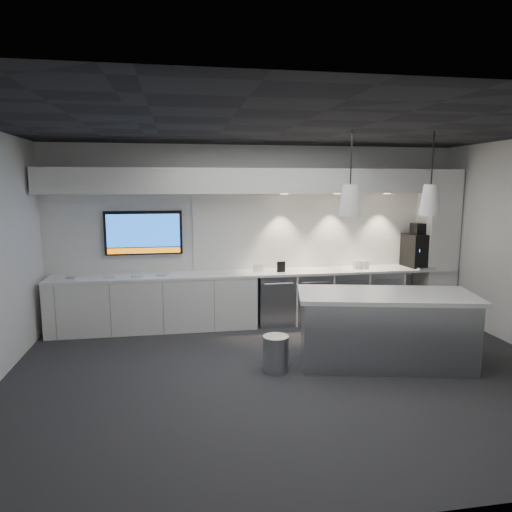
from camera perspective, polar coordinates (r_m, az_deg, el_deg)
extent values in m
plane|color=#2A2A2D|center=(5.86, 4.42, -14.67)|extent=(7.00, 7.00, 0.00)
plane|color=black|center=(5.41, 4.82, 15.85)|extent=(7.00, 7.00, 0.00)
plane|color=white|center=(7.87, 0.13, 2.76)|extent=(7.00, 0.00, 7.00)
plane|color=white|center=(3.13, 16.00, -7.06)|extent=(7.00, 0.00, 7.00)
cube|color=white|center=(7.64, 0.54, -2.13)|extent=(6.80, 0.65, 0.04)
cube|color=white|center=(7.64, -12.57, -5.81)|extent=(3.30, 0.63, 0.86)
cube|color=#9A9DA3|center=(7.79, 2.36, -5.35)|extent=(0.60, 0.61, 0.85)
cube|color=#9A9DA3|center=(7.94, 6.82, -5.13)|extent=(0.60, 0.61, 0.85)
cube|color=#9A9DA3|center=(8.14, 11.10, -4.89)|extent=(0.60, 0.61, 0.85)
cube|color=#9A9DA3|center=(8.38, 15.15, -4.64)|extent=(0.60, 0.61, 0.85)
cube|color=white|center=(8.13, 8.53, 3.22)|extent=(4.60, 0.03, 1.30)
cube|color=white|center=(7.53, 0.53, 9.35)|extent=(6.90, 0.60, 0.40)
cube|color=white|center=(8.74, 21.63, 1.43)|extent=(0.55, 0.55, 2.60)
cube|color=black|center=(7.72, -13.86, 2.83)|extent=(1.25, 0.06, 0.72)
cube|color=#1249AD|center=(7.68, -13.89, 3.10)|extent=(1.17, 0.00, 0.54)
cube|color=orange|center=(7.72, -13.80, 0.66)|extent=(1.17, 0.00, 0.09)
cube|color=#9A9DA3|center=(6.27, 15.79, -8.99)|extent=(2.28, 1.31, 0.90)
cube|color=white|center=(6.15, 15.98, -4.74)|extent=(2.41, 1.44, 0.05)
cylinder|color=#9A9DA3|center=(5.89, 2.48, -12.10)|extent=(0.33, 0.33, 0.46)
cube|color=black|center=(8.59, 19.58, 0.68)|extent=(0.46, 0.51, 0.58)
cube|color=black|center=(8.54, 19.71, 3.25)|extent=(0.25, 0.25, 0.19)
cube|color=#9A9DA3|center=(8.41, 20.33, -1.43)|extent=(0.33, 0.23, 0.03)
cube|color=black|center=(7.60, 3.15, -1.36)|extent=(0.14, 0.03, 0.18)
cube|color=white|center=(7.57, 0.27, -1.54)|extent=(0.18, 0.07, 0.14)
cube|color=#BBBBBB|center=(7.69, -21.94, -2.46)|extent=(0.20, 0.20, 0.02)
cube|color=#BBBBBB|center=(7.56, -17.90, -2.43)|extent=(0.19, 0.19, 0.02)
cube|color=#BBBBBB|center=(7.46, -14.65, -2.44)|extent=(0.20, 0.20, 0.02)
cube|color=#BBBBBB|center=(7.50, -11.62, -2.27)|extent=(0.20, 0.20, 0.02)
cone|color=white|center=(5.77, 11.65, 6.81)|extent=(0.27, 0.27, 0.39)
cylinder|color=black|center=(5.78, 11.83, 12.22)|extent=(0.02, 0.02, 0.70)
cone|color=white|center=(6.24, 20.95, 6.55)|extent=(0.27, 0.27, 0.39)
cylinder|color=black|center=(6.24, 21.23, 11.55)|extent=(0.02, 0.02, 0.70)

